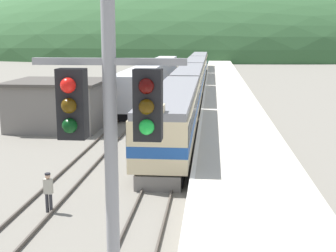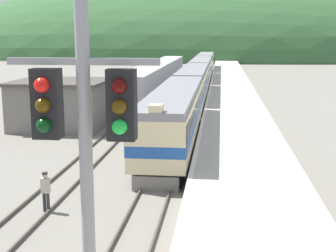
# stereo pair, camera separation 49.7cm
# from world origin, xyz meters

# --- Properties ---
(track_main) EXTENTS (1.52, 180.00, 0.16)m
(track_main) POSITION_xyz_m (0.00, 70.00, 0.08)
(track_main) COLOR #4C443D
(track_main) RESTS_ON ground
(track_siding) EXTENTS (1.52, 180.00, 0.16)m
(track_siding) POSITION_xyz_m (-4.86, 70.00, 0.08)
(track_siding) COLOR #4C443D
(track_siding) RESTS_ON ground
(platform) EXTENTS (5.62, 140.00, 0.92)m
(platform) POSITION_xyz_m (4.40, 50.00, 0.45)
(platform) COLOR #BCB5A5
(platform) RESTS_ON ground
(distant_hills) EXTENTS (209.45, 94.25, 55.29)m
(distant_hills) POSITION_xyz_m (0.00, 164.30, 0.00)
(distant_hills) COLOR #335B33
(distant_hills) RESTS_ON ground
(station_shed) EXTENTS (7.49, 6.88, 3.88)m
(station_shed) POSITION_xyz_m (-9.86, 31.15, 1.96)
(station_shed) COLOR slate
(station_shed) RESTS_ON ground
(express_train_lead_car) EXTENTS (2.99, 20.29, 4.23)m
(express_train_lead_car) POSITION_xyz_m (0.00, 25.87, 2.12)
(express_train_lead_car) COLOR black
(express_train_lead_car) RESTS_ON ground
(carriage_second) EXTENTS (2.98, 19.60, 3.87)m
(carriage_second) POSITION_xyz_m (0.00, 46.93, 2.11)
(carriage_second) COLOR black
(carriage_second) RESTS_ON ground
(carriage_third) EXTENTS (2.98, 19.60, 3.87)m
(carriage_third) POSITION_xyz_m (0.00, 67.41, 2.11)
(carriage_third) COLOR black
(carriage_third) RESTS_ON ground
(carriage_fourth) EXTENTS (2.98, 19.60, 3.87)m
(carriage_fourth) POSITION_xyz_m (0.00, 87.89, 2.11)
(carriage_fourth) COLOR black
(carriage_fourth) RESTS_ON ground
(siding_train) EXTENTS (2.90, 39.98, 4.00)m
(siding_train) POSITION_xyz_m (-4.86, 53.51, 2.06)
(siding_train) COLOR black
(siding_train) RESTS_ON ground
(signal_mast_main) EXTENTS (2.20, 0.42, 8.01)m
(signal_mast_main) POSITION_xyz_m (1.10, 1.03, 5.26)
(signal_mast_main) COLOR gray
(signal_mast_main) RESTS_ON ground
(track_worker) EXTENTS (0.37, 0.24, 1.75)m
(track_worker) POSITION_xyz_m (-4.30, 12.96, 1.00)
(track_worker) COLOR #2D2D33
(track_worker) RESTS_ON ground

